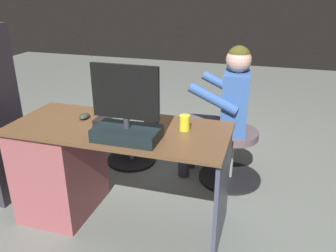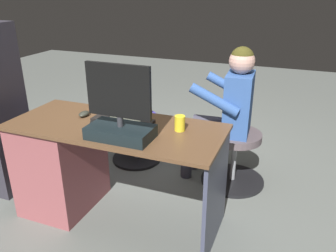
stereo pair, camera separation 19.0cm
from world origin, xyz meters
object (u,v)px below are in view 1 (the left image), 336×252
Objects in this scene: keyboard at (125,122)px; teddy_bear at (130,99)px; desk at (72,165)px; person at (224,104)px; tv_remote at (96,128)px; visitor_chair at (231,152)px; computer_mouse at (84,116)px; monitor at (126,119)px; office_chair_teddy at (131,135)px; cup at (185,123)px.

teddy_bear is at bearing -68.90° from keyboard.
person is at bearing -140.62° from desk.
tv_remote is 1.25m from visitor_chair.
computer_mouse reaches higher than desk.
visitor_chair is at bearing -157.20° from tv_remote.
keyboard is (-0.40, -0.08, 0.35)m from desk.
monitor is at bearing 116.04° from keyboard.
monitor is (-0.51, 0.16, 0.47)m from desk.
office_chair_teddy is 0.95m from person.
keyboard is 0.91m from person.
monitor is at bearing 112.52° from office_chair_teddy.
cup is 0.21× the size of office_chair_teddy.
office_chair_teddy is at bearing -104.49° from tv_remote.
keyboard is 0.90× the size of office_chair_teddy.
desk is 0.54m from keyboard.
keyboard reaches higher than desk.
tv_remote is 1.11m from person.
office_chair_teddy is at bearing -68.59° from keyboard.
desk is at bearing 39.38° from person.
computer_mouse is at bearing -145.14° from desk.
visitor_chair is (-1.05, -0.78, -0.13)m from desk.
tv_remote is at bearing 47.19° from visitor_chair.
keyboard is at bearing -63.96° from monitor.
tv_remote reaches higher than visitor_chair.
desk is at bearing 5.49° from cup.
visitor_chair is at bearing -132.60° from keyboard.
keyboard is 0.94m from office_chair_teddy.
visitor_chair is at bearing 176.44° from person.
person is (-0.86, 0.05, 0.41)m from office_chair_teddy.
cup is 1.06m from teddy_bear.
cup is (-0.71, -0.01, 0.03)m from computer_mouse.
person is (0.09, -0.01, 0.43)m from visitor_chair.
tv_remote is (-0.16, 0.14, -0.01)m from computer_mouse.
monitor is 1.07× the size of keyboard.
teddy_bear reaches higher than keyboard.
visitor_chair is at bearing 175.70° from teddy_bear.
desk reaches higher than visitor_chair.
visitor_chair is at bearing -143.09° from computer_mouse.
person reaches higher than tv_remote.
computer_mouse is (0.30, 0.01, 0.01)m from keyboard.
office_chair_teddy is 0.87× the size of visitor_chair.
person is at bearing -115.25° from monitor.
teddy_bear is (-0.00, -0.01, 0.34)m from office_chair_teddy.
person reaches higher than visitor_chair.
tv_remote is at bearing 139.07° from computer_mouse.
office_chair_teddy is (-0.00, -0.77, -0.47)m from computer_mouse.
monitor is 0.39× the size of person.
monitor reaches higher than keyboard.
computer_mouse reaches higher than tv_remote.
visitor_chair is at bearing -143.28° from desk.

